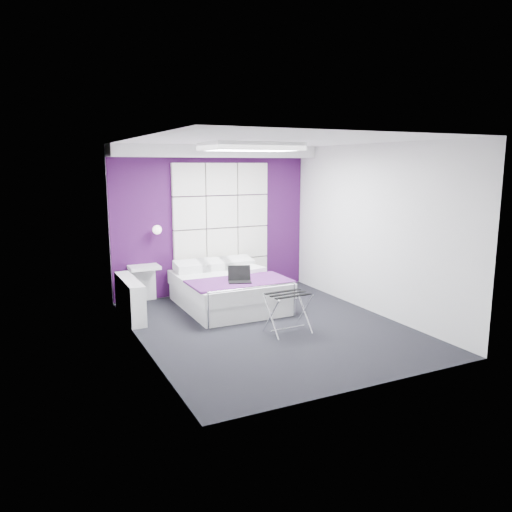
{
  "coord_description": "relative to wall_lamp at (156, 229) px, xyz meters",
  "views": [
    {
      "loc": [
        -3.14,
        -6.07,
        2.29
      ],
      "look_at": [
        -0.04,
        0.35,
        0.97
      ],
      "focal_mm": 35.0,
      "sensor_mm": 36.0,
      "label": 1
    }
  ],
  "objects": [
    {
      "name": "laptop",
      "position": [
        0.89,
        -1.36,
        -0.64
      ],
      "size": [
        0.34,
        0.25,
        0.25
      ],
      "rotation": [
        0.0,
        0.0,
        -0.33
      ],
      "color": "black",
      "rests_on": "bed"
    },
    {
      "name": "wall_back",
      "position": [
        1.05,
        0.14,
        0.08
      ],
      "size": [
        3.6,
        0.0,
        3.6
      ],
      "primitive_type": "plane",
      "rotation": [
        1.57,
        0.0,
        0.0
      ],
      "color": "white",
      "rests_on": "floor"
    },
    {
      "name": "wall_lamp",
      "position": [
        0.0,
        0.0,
        0.0
      ],
      "size": [
        0.15,
        0.15,
        0.15
      ],
      "primitive_type": "sphere",
      "color": "white",
      "rests_on": "wall_back"
    },
    {
      "name": "headboard",
      "position": [
        1.2,
        0.08,
        -0.05
      ],
      "size": [
        1.8,
        0.08,
        2.3
      ],
      "primitive_type": null,
      "color": "white",
      "rests_on": "wall_back"
    },
    {
      "name": "accent_wall",
      "position": [
        1.05,
        0.13,
        0.08
      ],
      "size": [
        3.58,
        0.02,
        2.58
      ],
      "primitive_type": "cube",
      "color": "#3A0F42",
      "rests_on": "wall_back"
    },
    {
      "name": "luggage_rack",
      "position": [
        1.17,
        -2.39,
        -0.94
      ],
      "size": [
        0.56,
        0.41,
        0.55
      ],
      "rotation": [
        0.0,
        0.0,
        0.05
      ],
      "color": "silver",
      "rests_on": "floor"
    },
    {
      "name": "wall_right",
      "position": [
        2.85,
        -2.06,
        0.08
      ],
      "size": [
        0.0,
        4.4,
        4.4
      ],
      "primitive_type": "plane",
      "rotation": [
        1.57,
        0.0,
        -1.57
      ],
      "color": "white",
      "rests_on": "floor"
    },
    {
      "name": "bed",
      "position": [
        0.92,
        -0.86,
        -0.94
      ],
      "size": [
        1.55,
        1.86,
        0.66
      ],
      "color": "white",
      "rests_on": "floor"
    },
    {
      "name": "wall_left",
      "position": [
        -0.75,
        -2.06,
        0.08
      ],
      "size": [
        0.0,
        4.4,
        4.4
      ],
      "primitive_type": "plane",
      "rotation": [
        1.57,
        0.0,
        1.57
      ],
      "color": "white",
      "rests_on": "floor"
    },
    {
      "name": "ceiling",
      "position": [
        1.05,
        -2.06,
        1.38
      ],
      "size": [
        4.4,
        4.4,
        0.0
      ],
      "primitive_type": "plane",
      "rotation": [
        3.14,
        0.0,
        0.0
      ],
      "color": "white",
      "rests_on": "wall_back"
    },
    {
      "name": "skylight",
      "position": [
        1.05,
        -1.46,
        1.33
      ],
      "size": [
        1.36,
        0.86,
        0.12
      ],
      "primitive_type": null,
      "color": "white",
      "rests_on": "ceiling"
    },
    {
      "name": "soffit",
      "position": [
        1.05,
        -0.11,
        1.28
      ],
      "size": [
        3.58,
        0.5,
        0.2
      ],
      "primitive_type": "cube",
      "color": "white",
      "rests_on": "wall_back"
    },
    {
      "name": "radiator",
      "position": [
        -0.64,
        -0.76,
        -0.92
      ],
      "size": [
        0.22,
        1.2,
        0.6
      ],
      "primitive_type": "cube",
      "color": "white",
      "rests_on": "floor"
    },
    {
      "name": "nightstand",
      "position": [
        -0.24,
        -0.04,
        -0.61
      ],
      "size": [
        0.5,
        0.39,
        0.06
      ],
      "primitive_type": "cube",
      "color": "white",
      "rests_on": "wall_back"
    },
    {
      "name": "floor",
      "position": [
        1.05,
        -2.06,
        -1.22
      ],
      "size": [
        4.4,
        4.4,
        0.0
      ],
      "primitive_type": "plane",
      "color": "black",
      "rests_on": "ground"
    }
  ]
}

